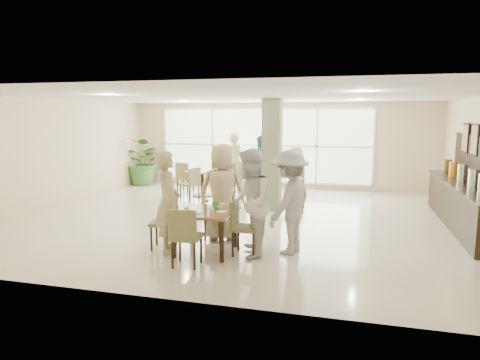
% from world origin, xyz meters
% --- Properties ---
extents(ground, '(10.00, 10.00, 0.00)m').
position_xyz_m(ground, '(0.00, 0.00, 0.00)').
color(ground, beige).
rests_on(ground, ground).
extents(room_shell, '(10.00, 10.00, 10.00)m').
position_xyz_m(room_shell, '(0.00, 0.00, 1.70)').
color(room_shell, white).
rests_on(room_shell, ground).
extents(window_bank, '(7.00, 0.04, 7.00)m').
position_xyz_m(window_bank, '(-0.50, 4.46, 1.40)').
color(window_bank, silver).
rests_on(window_bank, ground).
extents(column, '(0.45, 0.45, 2.80)m').
position_xyz_m(column, '(0.40, 1.20, 1.40)').
color(column, '#65714F').
rests_on(column, ground).
extents(main_table, '(1.01, 1.01, 0.75)m').
position_xyz_m(main_table, '(-0.07, -2.54, 0.66)').
color(main_table, brown).
rests_on(main_table, ground).
extents(round_table_left, '(1.05, 1.05, 0.75)m').
position_xyz_m(round_table_left, '(-1.94, 2.52, 0.56)').
color(round_table_left, brown).
rests_on(round_table_left, ground).
extents(round_table_right, '(1.14, 1.14, 0.75)m').
position_xyz_m(round_table_right, '(-0.02, 2.92, 0.58)').
color(round_table_right, brown).
rests_on(round_table_right, ground).
extents(chairs_main_table, '(2.00, 2.03, 0.95)m').
position_xyz_m(chairs_main_table, '(-0.12, -2.49, 0.47)').
color(chairs_main_table, '#656839').
rests_on(chairs_main_table, ground).
extents(chairs_table_left, '(2.11, 1.86, 0.95)m').
position_xyz_m(chairs_table_left, '(-1.92, 2.51, 0.47)').
color(chairs_table_left, '#656839').
rests_on(chairs_table_left, ground).
extents(chairs_table_right, '(2.09, 1.77, 0.95)m').
position_xyz_m(chairs_table_right, '(-0.01, 2.96, 0.47)').
color(chairs_table_right, '#656839').
rests_on(chairs_table_right, ground).
extents(tabletop_clutter, '(0.70, 0.71, 0.21)m').
position_xyz_m(tabletop_clutter, '(-0.00, -2.58, 0.81)').
color(tabletop_clutter, white).
rests_on(tabletop_clutter, main_table).
extents(buffet_counter, '(0.64, 4.70, 1.95)m').
position_xyz_m(buffet_counter, '(4.70, 0.51, 0.55)').
color(buffet_counter, black).
rests_on(buffet_counter, ground).
extents(framed_art_a, '(0.05, 0.55, 0.70)m').
position_xyz_m(framed_art_a, '(4.95, 1.00, 1.85)').
color(framed_art_a, black).
rests_on(framed_art_a, ground).
extents(framed_art_b, '(0.05, 0.55, 0.70)m').
position_xyz_m(framed_art_b, '(4.95, 1.80, 1.85)').
color(framed_art_b, black).
rests_on(framed_art_b, ground).
extents(potted_plant, '(1.85, 1.85, 1.64)m').
position_xyz_m(potted_plant, '(-4.57, 3.93, 0.82)').
color(potted_plant, '#346327').
rests_on(potted_plant, ground).
extents(teen_left, '(0.64, 0.76, 1.78)m').
position_xyz_m(teen_left, '(-0.72, -2.64, 0.89)').
color(teen_left, tan).
rests_on(teen_left, ground).
extents(teen_far, '(0.98, 0.63, 1.86)m').
position_xyz_m(teen_far, '(-0.02, -1.70, 0.93)').
color(teen_far, tan).
rests_on(teen_far, ground).
extents(teen_right, '(0.88, 1.03, 1.84)m').
position_xyz_m(teen_right, '(0.71, -2.52, 0.92)').
color(teen_right, white).
rests_on(teen_right, ground).
extents(teen_standing, '(1.00, 1.32, 1.81)m').
position_xyz_m(teen_standing, '(1.34, -2.17, 0.91)').
color(teen_standing, '#A6A6A9').
rests_on(teen_standing, ground).
extents(adult_a, '(1.18, 0.83, 1.84)m').
position_xyz_m(adult_a, '(-0.08, 2.15, 0.92)').
color(adult_a, teal).
rests_on(adult_a, ground).
extents(adult_b, '(0.93, 1.51, 1.52)m').
position_xyz_m(adult_b, '(0.78, 2.97, 0.76)').
color(adult_b, white).
rests_on(adult_b, ground).
extents(adult_standing, '(0.79, 0.65, 1.84)m').
position_xyz_m(adult_standing, '(-1.25, 3.71, 0.92)').
color(adult_standing, tan).
rests_on(adult_standing, ground).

